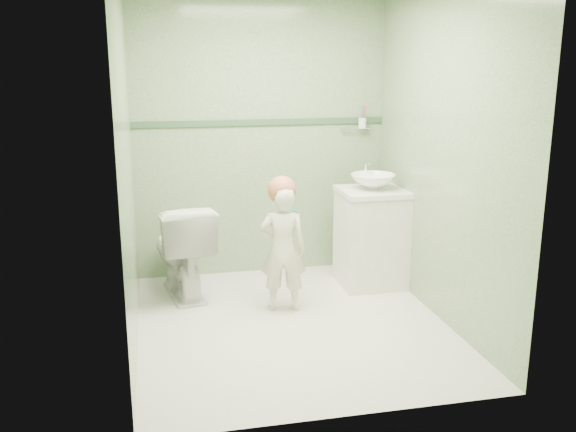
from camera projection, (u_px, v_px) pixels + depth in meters
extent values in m
plane|color=silver|center=(292.00, 324.00, 4.60)|extent=(2.50, 2.50, 0.00)
cube|color=gray|center=(261.00, 139.00, 5.49)|extent=(2.20, 0.04, 2.40)
cube|color=gray|center=(348.00, 201.00, 3.12)|extent=(2.20, 0.04, 2.40)
cube|color=gray|center=(127.00, 167.00, 4.08)|extent=(0.04, 2.50, 2.40)
cube|color=gray|center=(442.00, 156.00, 4.53)|extent=(0.04, 2.50, 2.40)
cube|color=#325136|center=(261.00, 122.00, 5.44)|extent=(2.20, 0.02, 0.05)
cube|color=white|center=(371.00, 239.00, 5.34)|extent=(0.52, 0.50, 0.80)
cube|color=white|center=(373.00, 192.00, 5.24)|extent=(0.54, 0.52, 0.04)
imported|color=white|center=(373.00, 182.00, 5.22)|extent=(0.37, 0.37, 0.13)
cylinder|color=silver|center=(365.00, 171.00, 5.39)|extent=(0.03, 0.03, 0.18)
cylinder|color=silver|center=(367.00, 163.00, 5.33)|extent=(0.02, 0.12, 0.02)
cylinder|color=silver|center=(355.00, 129.00, 5.60)|extent=(0.26, 0.02, 0.02)
cylinder|color=silver|center=(362.00, 123.00, 5.58)|extent=(0.07, 0.07, 0.09)
cylinder|color=blue|center=(362.00, 115.00, 5.55)|extent=(0.01, 0.01, 0.17)
cylinder|color=red|center=(364.00, 115.00, 5.57)|extent=(0.01, 0.01, 0.17)
imported|color=white|center=(182.00, 249.00, 5.10)|extent=(0.55, 0.82, 0.77)
imported|color=beige|center=(283.00, 249.00, 4.76)|extent=(0.39, 0.29, 0.97)
sphere|color=#B16347|center=(282.00, 190.00, 4.68)|extent=(0.22, 0.22, 0.22)
cylinder|color=#089072|center=(294.00, 211.00, 4.56)|extent=(0.09, 0.12, 0.06)
cube|color=white|center=(286.00, 204.00, 4.60)|extent=(0.03, 0.03, 0.02)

